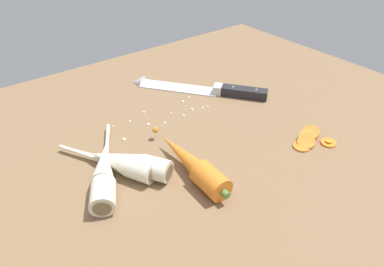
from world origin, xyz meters
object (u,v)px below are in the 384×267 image
Objects in this scene: parsnip_mid_right at (104,174)px; parsnip_front at (120,163)px; carrot_slice_stack at (307,139)px; carrot_slice_stray_near at (329,142)px; parsnip_mid_left at (132,163)px; carrot_slice_stray_mid at (308,138)px; chefs_knife at (195,88)px; whole_carrot at (192,164)px.

parsnip_front is at bearing 15.94° from parsnip_mid_right.
carrot_slice_stray_near is at bearing -41.55° from carrot_slice_stack.
parsnip_front is 3.62cm from parsnip_mid_right.
parsnip_mid_right is 43.09cm from carrot_slice_stray_near.
parsnip_mid_left and parsnip_mid_right have the same top height.
parsnip_front is at bearing 154.03° from carrot_slice_stray_near.
carrot_slice_stray_near is 0.94× the size of carrot_slice_stray_mid.
parsnip_mid_left is at bearing -148.06° from chefs_knife.
chefs_knife is 9.71× the size of carrot_slice_stray_near.
chefs_knife is 1.31× the size of whole_carrot.
whole_carrot reaches higher than carrot_slice_stray_mid.
parsnip_front is 40.34cm from carrot_slice_stray_near.
parsnip_front and parsnip_mid_left have the same top height.
chefs_knife is 32.27cm from parsnip_mid_left.
parsnip_front reaches higher than carrot_slice_stray_mid.
chefs_knife reaches higher than carrot_slice_stray_near.
whole_carrot is at bearing 163.87° from carrot_slice_stack.
parsnip_front is at bearing 155.89° from carrot_slice_stack.
chefs_knife is at bearing 51.05° from whole_carrot.
whole_carrot is 1.02× the size of parsnip_mid_right.
whole_carrot is 12.60cm from parsnip_front.
parsnip_mid_right is at bearing 160.68° from carrot_slice_stray_mid.
carrot_slice_stray_near is (7.21, -33.51, -0.29)cm from chefs_knife.
carrot_slice_stack is at bearing -20.68° from parsnip_mid_right.
chefs_knife is 30.86cm from carrot_slice_stack.
carrot_slice_stray_near is at bearing -60.31° from carrot_slice_stray_mid.
carrot_slice_stack is 2.22× the size of carrot_slice_stray_mid.
carrot_slice_stray_near is at bearing -19.95° from whole_carrot.
carrot_slice_stack is (31.30, -13.55, -1.15)cm from parsnip_mid_left.
parsnip_front is 5.88× the size of carrot_slice_stray_mid.
carrot_slice_stray_mid is at bearing -80.09° from chefs_knife.
carrot_slice_stray_near and carrot_slice_stray_mid have the same top height.
parsnip_mid_left is at bearing 158.22° from carrot_slice_stray_mid.
parsnip_front is at bearing 157.46° from carrot_slice_stray_mid.
carrot_slice_stack is at bearing -24.11° from parsnip_front.
parsnip_mid_left is at bearing -2.27° from parsnip_mid_right.
carrot_slice_stack is at bearing -23.41° from parsnip_mid_left.
parsnip_mid_left is at bearing 156.59° from carrot_slice_stack.
parsnip_mid_right reaches higher than carrot_slice_stray_near.
parsnip_mid_left reaches higher than chefs_knife.
carrot_slice_stack is (36.43, -13.75, -1.15)cm from parsnip_mid_right.
carrot_slice_stack is 2.37× the size of carrot_slice_stray_near.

